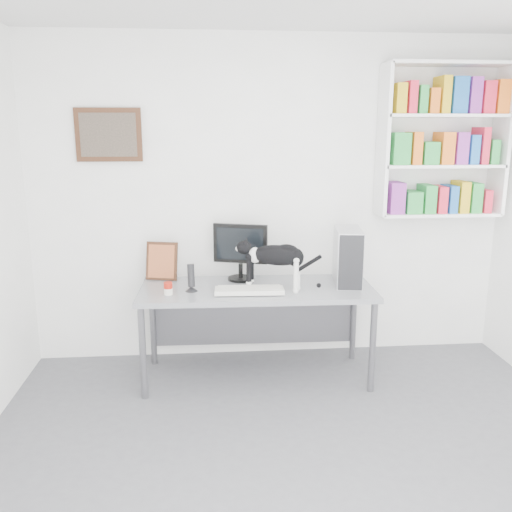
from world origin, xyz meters
name	(u,v)px	position (x,y,z in m)	size (l,w,h in m)	color
room	(316,256)	(0.00, 0.00, 1.35)	(4.01, 4.01, 2.70)	#5C5C62
bookshelf	(443,141)	(1.40, 1.85, 1.85)	(1.03, 0.28, 1.24)	white
wall_art	(109,135)	(-1.30, 1.97, 1.90)	(0.52, 0.04, 0.42)	#442315
desk	(257,333)	(-0.16, 1.49, 0.38)	(1.80, 0.70, 0.75)	gray
monitor	(241,252)	(-0.27, 1.72, 0.99)	(0.44, 0.21, 0.47)	black
keyboard	(249,290)	(-0.23, 1.35, 0.77)	(0.52, 0.20, 0.04)	silver
pc_tower	(348,256)	(0.57, 1.55, 0.97)	(0.19, 0.43, 0.43)	silver
speaker	(191,277)	(-0.66, 1.43, 0.86)	(0.10, 0.10, 0.22)	black
leaning_print	(162,260)	(-0.91, 1.78, 0.91)	(0.26, 0.10, 0.32)	#442315
soup_can	(168,288)	(-0.83, 1.36, 0.80)	(0.06, 0.06, 0.09)	#AD1B0E
cat	(275,266)	(-0.03, 1.42, 0.93)	(0.59, 0.16, 0.36)	black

